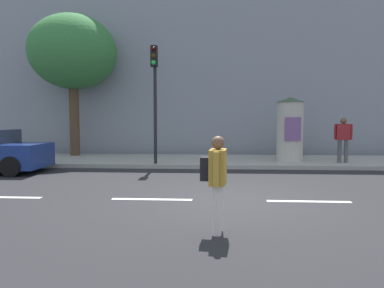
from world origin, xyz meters
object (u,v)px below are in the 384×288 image
(traffic_light, at_px, (155,85))
(pedestrian_tallest, at_px, (294,136))
(poster_column, at_px, (290,129))
(pedestrian_in_red_top, at_px, (343,136))
(street_tree, at_px, (73,53))
(pedestrian_in_light_jacket, at_px, (216,176))

(traffic_light, xyz_separation_m, pedestrian_tallest, (5.74, 3.18, -1.98))
(poster_column, xyz_separation_m, pedestrian_in_red_top, (1.91, -0.38, -0.25))
(pedestrian_tallest, bearing_deg, traffic_light, -151.01)
(poster_column, height_order, pedestrian_in_red_top, poster_column)
(street_tree, distance_m, pedestrian_tallest, 10.62)
(pedestrian_in_light_jacket, bearing_deg, traffic_light, 106.34)
(street_tree, relative_size, pedestrian_in_red_top, 3.71)
(pedestrian_in_light_jacket, bearing_deg, poster_column, 71.38)
(traffic_light, height_order, pedestrian_in_light_jacket, traffic_light)
(traffic_light, relative_size, street_tree, 0.68)
(poster_column, distance_m, pedestrian_tallest, 2.07)
(pedestrian_in_light_jacket, distance_m, pedestrian_tallest, 11.26)
(street_tree, bearing_deg, pedestrian_in_red_top, -10.70)
(traffic_light, xyz_separation_m, street_tree, (-4.20, 2.98, 1.76))
(poster_column, relative_size, street_tree, 0.40)
(poster_column, bearing_deg, traffic_light, -166.56)
(poster_column, height_order, pedestrian_in_light_jacket, poster_column)
(poster_column, bearing_deg, pedestrian_in_red_top, -11.27)
(pedestrian_tallest, height_order, pedestrian_in_red_top, pedestrian_in_red_top)
(street_tree, xyz_separation_m, pedestrian_tallest, (9.94, 0.20, -3.74))
(pedestrian_tallest, bearing_deg, pedestrian_in_red_top, -60.35)
(traffic_light, xyz_separation_m, pedestrian_in_red_top, (7.06, 0.85, -1.86))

